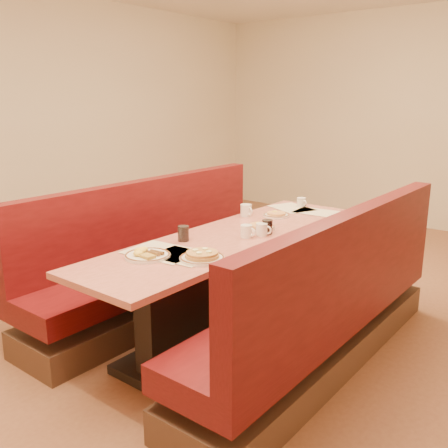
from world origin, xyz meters
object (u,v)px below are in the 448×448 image
Objects in this scene: diner_table at (233,285)px; soda_tumbler_near at (183,234)px; coffee_mug_c at (262,229)px; coffee_mug_a at (247,231)px; booth_left at (161,266)px; soda_tumbler_mid at (267,227)px; pancake_plate at (202,257)px; coffee_mug_d at (302,202)px; booth_right at (325,313)px; coffee_mug_b at (246,210)px; eggs_plate at (147,255)px.

soda_tumbler_near is (-0.17, -0.32, 0.43)m from diner_table.
coffee_mug_c is at bearing 34.13° from diner_table.
coffee_mug_a is (0.11, 0.01, 0.42)m from diner_table.
diner_table is 0.56m from soda_tumbler_near.
coffee_mug_a and coffee_mug_c have the same top height.
booth_left reaches higher than soda_tumbler_mid.
pancake_plate is 0.43m from soda_tumbler_near.
coffee_mug_c is at bearing -54.77° from coffee_mug_d.
booth_right is 19.89× the size of coffee_mug_b.
coffee_mug_c is at bearing 7.20° from booth_left.
soda_tumbler_near is at bearing 99.44° from eggs_plate.
soda_tumbler_mid reaches higher than coffee_mug_c.
pancake_plate is 2.54× the size of coffee_mug_d.
eggs_plate is (-0.11, -0.72, 0.39)m from diner_table.
diner_table is at bearing -64.73° from coffee_mug_d.
booth_right is 0.88m from pancake_plate.
pancake_plate is 0.98× the size of eggs_plate.
booth_right is at bearing 40.71° from eggs_plate.
coffee_mug_a reaches higher than diner_table.
coffee_mug_c is 0.06m from soda_tumbler_mid.
booth_right reaches higher than coffee_mug_c.
booth_right reaches higher than diner_table.
coffee_mug_b is 1.18× the size of coffee_mug_d.
pancake_plate is at bearing -32.18° from soda_tumbler_near.
booth_left and booth_right have the same top height.
soda_tumbler_mid reaches higher than coffee_mug_d.
booth_right reaches higher than coffee_mug_b.
soda_tumbler_near is 0.61m from soda_tumbler_mid.
coffee_mug_c is at bearing 52.24° from soda_tumbler_near.
coffee_mug_d is 1.04× the size of soda_tumbler_mid.
booth_left reaches higher than diner_table.
booth_left is 23.42× the size of coffee_mug_d.
soda_tumbler_near is at bearing -144.24° from coffee_mug_c.
coffee_mug_b is (-0.26, 0.52, 0.43)m from diner_table.
diner_table is 1.00× the size of booth_left.
booth_left reaches higher than soda_tumbler_near.
eggs_plate is at bearing -80.56° from soda_tumbler_near.
booth_right is at bearing 19.74° from soda_tumbler_near.
soda_tumbler_mid reaches higher than diner_table.
soda_tumbler_mid is (0.00, 0.06, 0.01)m from coffee_mug_c.
pancake_plate is (0.92, -0.55, 0.41)m from booth_left.
coffee_mug_d is 1.03× the size of soda_tumbler_near.
booth_right is at bearing -27.87° from coffee_mug_c.
diner_table is at bearing 81.67° from eggs_plate.
coffee_mug_c is at bearing 91.93° from pancake_plate.
booth_right is 24.08× the size of soda_tumbler_near.
booth_right is 0.76m from coffee_mug_a.
booth_left is at bearing 149.96° from soda_tumbler_near.
coffee_mug_c reaches higher than pancake_plate.
coffee_mug_c is at bearing 59.09° from coffee_mug_a.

